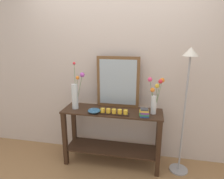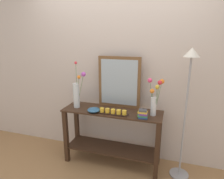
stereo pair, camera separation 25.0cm
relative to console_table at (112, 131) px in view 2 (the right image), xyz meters
The scene contains 10 objects.
ground_plane 0.50m from the console_table, ahead, with size 7.00×6.00×0.02m, color #997047.
wall_back 0.92m from the console_table, 90.00° to the left, with size 6.40×0.08×2.70m, color beige.
console_table is the anchor object (origin of this frame).
mirror_leaning 0.68m from the console_table, 74.37° to the left, with size 0.59×0.03×0.70m.
tall_vase_left 0.72m from the console_table, behind, with size 0.18×0.10×0.64m.
vase_right 0.77m from the console_table, ahead, with size 0.20×0.15×0.47m.
candle_tray 0.36m from the console_table, 67.05° to the right, with size 0.39×0.09×0.07m.
decorative_bowl 0.42m from the console_table, 148.43° to the right, with size 0.17×0.17×0.06m.
book_stack 0.57m from the console_table, 17.00° to the right, with size 0.12×0.10×0.11m.
floor_lamp 1.10m from the console_table, ahead, with size 0.24×0.24×1.63m.
Camera 2 is at (0.72, -2.31, 1.75)m, focal length 31.05 mm.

